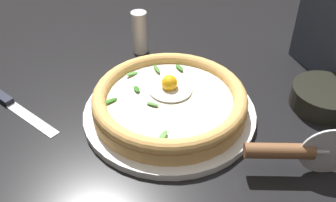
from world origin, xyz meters
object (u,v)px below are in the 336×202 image
(pizza, at_px, (168,101))
(pizza_cutter, at_px, (294,151))
(pepper_shaker, at_px, (139,32))
(table_knife, at_px, (7,101))
(side_bowl, at_px, (324,97))

(pizza, relative_size, pizza_cutter, 1.98)
(pizza, bearing_deg, pepper_shaker, 157.54)
(table_knife, xyz_separation_m, pepper_shaker, (-0.00, 0.28, 0.04))
(side_bowl, bearing_deg, pizza_cutter, -70.21)
(pizza, height_order, table_knife, pizza)
(table_knife, bearing_deg, pizza_cutter, 32.98)
(side_bowl, relative_size, table_knife, 0.55)
(pepper_shaker, bearing_deg, pizza_cutter, -3.11)
(pepper_shaker, bearing_deg, pizza, -22.46)
(side_bowl, relative_size, pizza_cutter, 0.87)
(pizza, distance_m, pizza_cutter, 0.21)
(pizza, distance_m, pepper_shaker, 0.22)
(pizza, relative_size, table_knife, 1.25)
(pizza, height_order, side_bowl, pizza)
(pizza_cutter, bearing_deg, pizza, -163.12)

